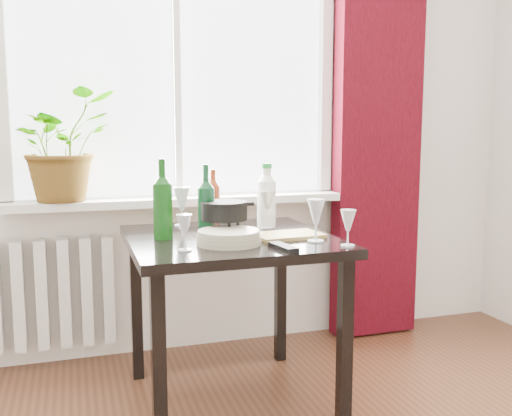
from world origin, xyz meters
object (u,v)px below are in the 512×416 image
object	(u,v)px
wineglass_front_right	(316,220)
wineglass_far_right	(348,228)
potted_plant	(62,145)
cleaning_bottle	(266,195)
wine_bottle_left	(163,198)
plate_stack	(229,237)
wine_bottle_right	(206,200)
radiator	(30,295)
wineglass_back_left	(182,206)
bottle_amber	(213,196)
wineglass_front_left	(184,232)
wineglass_back_center	(267,209)
fondue_pot	(224,219)
tv_remote	(283,247)
table	(230,257)
cutting_board	(288,235)

from	to	relation	value
wineglass_front_right	wineglass_far_right	distance (m)	0.15
potted_plant	cleaning_bottle	bearing A→B (deg)	-26.48
wine_bottle_left	plate_stack	bearing A→B (deg)	-40.38
wine_bottle_right	wineglass_far_right	world-z (taller)	wine_bottle_right
wine_bottle_right	wineglass_front_right	world-z (taller)	wine_bottle_right
wine_bottle_left	wineglass_far_right	bearing A→B (deg)	-29.85
radiator	wineglass_back_left	world-z (taller)	wineglass_back_left
bottle_amber	wineglass_front_left	xyz separation A→B (m)	(-0.26, -0.61, -0.06)
cleaning_bottle	wineglass_far_right	distance (m)	0.54
wineglass_far_right	wineglass_back_center	size ratio (longest dim) A/B	0.83
cleaning_bottle	wineglass_front_left	distance (m)	0.62
potted_plant	wineglass_front_right	xyz separation A→B (m)	(0.97, -0.84, -0.29)
wineglass_back_center	fondue_pot	xyz separation A→B (m)	(-0.24, -0.15, -0.01)
radiator	bottle_amber	distance (m)	1.03
fondue_pot	tv_remote	xyz separation A→B (m)	(0.15, -0.31, -0.07)
table	wineglass_front_left	size ratio (longest dim) A/B	6.05
radiator	table	world-z (taller)	table
wine_bottle_left	fondue_pot	distance (m)	0.27
wine_bottle_left	potted_plant	bearing A→B (deg)	123.91
potted_plant	tv_remote	size ratio (longest dim) A/B	3.37
wine_bottle_right	cleaning_bottle	bearing A→B (deg)	22.70
wine_bottle_right	potted_plant	bearing A→B (deg)	135.01
table	wine_bottle_right	world-z (taller)	wine_bottle_right
table	potted_plant	xyz separation A→B (m)	(-0.67, 0.61, 0.47)
table	wineglass_far_right	distance (m)	0.54
wine_bottle_left	bottle_amber	world-z (taller)	wine_bottle_left
wine_bottle_right	wineglass_far_right	xyz separation A→B (m)	(0.47, -0.38, -0.08)
radiator	cutting_board	bearing A→B (deg)	-33.92
wineglass_front_left	fondue_pot	size ratio (longest dim) A/B	0.63
wineglass_front_left	tv_remote	world-z (taller)	wineglass_front_left
cleaning_bottle	wineglass_far_right	world-z (taller)	cleaning_bottle
wineglass_back_center	cutting_board	xyz separation A→B (m)	(0.01, -0.23, -0.08)
wineglass_back_center	bottle_amber	bearing A→B (deg)	130.86
table	wine_bottle_right	distance (m)	0.27
wineglass_far_right	fondue_pot	distance (m)	0.53
plate_stack	cutting_board	world-z (taller)	plate_stack
wineglass_front_right	tv_remote	distance (m)	0.22
cutting_board	tv_remote	bearing A→B (deg)	-115.18
cutting_board	wineglass_back_left	bearing A→B (deg)	131.99
wineglass_front_right	potted_plant	bearing A→B (deg)	139.16
wineglass_back_center	plate_stack	bearing A→B (deg)	-131.09
radiator	potted_plant	size ratio (longest dim) A/B	1.48
wineglass_front_left	plate_stack	bearing A→B (deg)	20.71
potted_plant	wineglass_back_center	size ratio (longest dim) A/B	3.06
radiator	wineglass_front_left	size ratio (longest dim) A/B	5.69
potted_plant	wineglass_front_right	distance (m)	1.31
table	wineglass_back_left	distance (m)	0.40
potted_plant	bottle_amber	distance (m)	0.77
potted_plant	bottle_amber	bearing A→B (deg)	-19.58
bottle_amber	tv_remote	xyz separation A→B (m)	(0.10, -0.69, -0.12)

